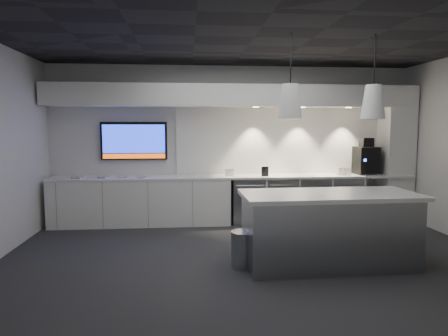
{
  "coord_description": "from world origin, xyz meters",
  "views": [
    {
      "loc": [
        -0.88,
        -5.3,
        1.84
      ],
      "look_at": [
        -0.3,
        1.1,
        1.16
      ],
      "focal_mm": 32.0,
      "sensor_mm": 36.0,
      "label": 1
    }
  ],
  "objects": [
    {
      "name": "floor",
      "position": [
        0.0,
        0.0,
        0.0
      ],
      "size": [
        7.0,
        7.0,
        0.0
      ],
      "primitive_type": "plane",
      "color": "#29292B",
      "rests_on": "ground"
    },
    {
      "name": "ceiling",
      "position": [
        0.0,
        0.0,
        3.0
      ],
      "size": [
        7.0,
        7.0,
        0.0
      ],
      "primitive_type": "plane",
      "rotation": [
        3.14,
        0.0,
        0.0
      ],
      "color": "black",
      "rests_on": "wall_back"
    },
    {
      "name": "wall_back",
      "position": [
        0.0,
        2.5,
        1.5
      ],
      "size": [
        7.0,
        0.0,
        7.0
      ],
      "primitive_type": "plane",
      "rotation": [
        1.57,
        0.0,
        0.0
      ],
      "color": "silver",
      "rests_on": "floor"
    },
    {
      "name": "wall_front",
      "position": [
        0.0,
        -2.5,
        1.5
      ],
      "size": [
        7.0,
        0.0,
        7.0
      ],
      "primitive_type": "plane",
      "rotation": [
        -1.57,
        0.0,
        0.0
      ],
      "color": "silver",
      "rests_on": "floor"
    },
    {
      "name": "back_counter",
      "position": [
        0.0,
        2.17,
        0.88
      ],
      "size": [
        6.8,
        0.65,
        0.04
      ],
      "primitive_type": "cube",
      "color": "white",
      "rests_on": "left_base_cabinets"
    },
    {
      "name": "left_base_cabinets",
      "position": [
        -1.75,
        2.17,
        0.43
      ],
      "size": [
        3.3,
        0.63,
        0.86
      ],
      "primitive_type": "cube",
      "color": "white",
      "rests_on": "floor"
    },
    {
      "name": "fridge_unit_a",
      "position": [
        0.25,
        2.17,
        0.42
      ],
      "size": [
        0.6,
        0.61,
        0.85
      ],
      "primitive_type": "cube",
      "color": "gray",
      "rests_on": "floor"
    },
    {
      "name": "fridge_unit_b",
      "position": [
        0.88,
        2.17,
        0.42
      ],
      "size": [
        0.6,
        0.61,
        0.85
      ],
      "primitive_type": "cube",
      "color": "gray",
      "rests_on": "floor"
    },
    {
      "name": "fridge_unit_c",
      "position": [
        1.51,
        2.17,
        0.42
      ],
      "size": [
        0.6,
        0.61,
        0.85
      ],
      "primitive_type": "cube",
      "color": "gray",
      "rests_on": "floor"
    },
    {
      "name": "fridge_unit_d",
      "position": [
        2.14,
        2.17,
        0.42
      ],
      "size": [
        0.6,
        0.61,
        0.85
      ],
      "primitive_type": "cube",
      "color": "gray",
      "rests_on": "floor"
    },
    {
      "name": "backsplash",
      "position": [
        1.2,
        2.48,
        1.55
      ],
      "size": [
        4.6,
        0.03,
        1.3
      ],
      "primitive_type": "cube",
      "color": "white",
      "rests_on": "wall_back"
    },
    {
      "name": "soffit",
      "position": [
        0.0,
        2.2,
        2.4
      ],
      "size": [
        6.9,
        0.6,
        0.4
      ],
      "primitive_type": "cube",
      "color": "white",
      "rests_on": "wall_back"
    },
    {
      "name": "column",
      "position": [
        3.2,
        2.2,
        1.3
      ],
      "size": [
        0.55,
        0.55,
        2.6
      ],
      "primitive_type": "cube",
      "color": "white",
      "rests_on": "floor"
    },
    {
      "name": "wall_tv",
      "position": [
        -1.9,
        2.45,
        1.56
      ],
      "size": [
        1.25,
        0.07,
        0.72
      ],
      "color": "black",
      "rests_on": "wall_back"
    },
    {
      "name": "island",
      "position": [
        0.96,
        -0.3,
        0.49
      ],
      "size": [
        2.31,
        1.03,
        0.97
      ],
      "rotation": [
        0.0,
        0.0,
        0.02
      ],
      "color": "gray",
      "rests_on": "floor"
    },
    {
      "name": "bin",
      "position": [
        -0.16,
        -0.26,
        0.24
      ],
      "size": [
        0.42,
        0.42,
        0.47
      ],
      "primitive_type": "cylinder",
      "rotation": [
        0.0,
        0.0,
        0.31
      ],
      "color": "gray",
      "rests_on": "floor"
    },
    {
      "name": "coffee_machine",
      "position": [
        2.6,
        2.2,
        1.19
      ],
      "size": [
        0.39,
        0.56,
        0.71
      ],
      "rotation": [
        0.0,
        0.0,
        -0.0
      ],
      "color": "black",
      "rests_on": "back_counter"
    },
    {
      "name": "sign_black",
      "position": [
        0.57,
        2.09,
        0.99
      ],
      "size": [
        0.14,
        0.05,
        0.18
      ],
      "primitive_type": "cube",
      "rotation": [
        0.0,
        0.0,
        0.24
      ],
      "color": "black",
      "rests_on": "back_counter"
    },
    {
      "name": "sign_white",
      "position": [
        -0.1,
        2.1,
        0.97
      ],
      "size": [
        0.18,
        0.06,
        0.14
      ],
      "primitive_type": "cube",
      "rotation": [
        0.0,
        0.0,
        0.24
      ],
      "color": "white",
      "rests_on": "back_counter"
    },
    {
      "name": "cup_cluster",
      "position": [
        2.12,
        2.15,
        0.97
      ],
      "size": [
        0.27,
        0.17,
        0.15
      ],
      "primitive_type": null,
      "color": "white",
      "rests_on": "back_counter"
    },
    {
      "name": "tray_a",
      "position": [
        -2.89,
        2.1,
        0.91
      ],
      "size": [
        0.17,
        0.17,
        0.02
      ],
      "primitive_type": "cube",
      "rotation": [
        0.0,
        0.0,
        -0.08
      ],
      "color": "#9C9C9C",
      "rests_on": "back_counter"
    },
    {
      "name": "tray_b",
      "position": [
        -2.42,
        2.11,
        0.91
      ],
      "size": [
        0.2,
        0.2,
        0.02
      ],
      "primitive_type": "cube",
      "rotation": [
        0.0,
        0.0,
        -0.31
      ],
      "color": "#9C9C9C",
      "rests_on": "back_counter"
    },
    {
      "name": "tray_c",
      "position": [
        -2.08,
        2.12,
        0.91
      ],
      "size": [
        0.16,
        0.16,
        0.02
      ],
      "primitive_type": "cube",
      "rotation": [
        0.0,
        0.0,
        -0.01
      ],
      "color": "#9C9C9C",
      "rests_on": "back_counter"
    },
    {
      "name": "tray_d",
      "position": [
        -1.71,
        2.08,
        0.91
      ],
      "size": [
        0.19,
        0.19,
        0.02
      ],
      "primitive_type": "cube",
      "rotation": [
        0.0,
        0.0,
        -0.22
      ],
      "color": "#9C9C9C",
      "rests_on": "back_counter"
    },
    {
      "name": "pendant_left",
      "position": [
        0.41,
        -0.3,
        2.15
      ],
      "size": [
        0.31,
        0.31,
        1.14
      ],
      "color": "white",
      "rests_on": "ceiling"
    },
    {
      "name": "pendant_right",
      "position": [
        1.51,
        -0.3,
        2.15
      ],
      "size": [
        0.31,
        0.31,
        1.14
      ],
      "color": "white",
      "rests_on": "ceiling"
    }
  ]
}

